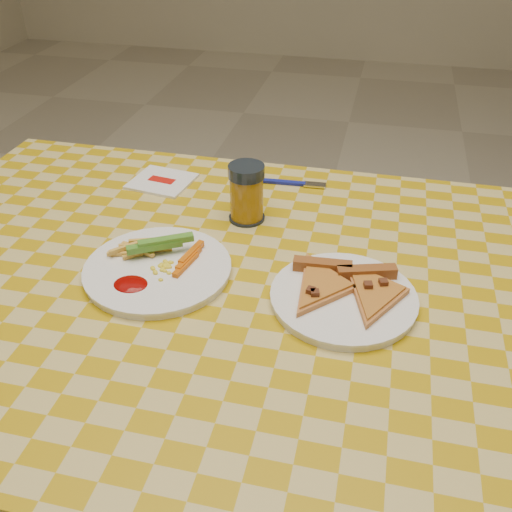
# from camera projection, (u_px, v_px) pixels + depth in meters

# --- Properties ---
(table) EXTENTS (1.28, 0.88, 0.76)m
(table) POSITION_uv_depth(u_px,v_px,m) (235.00, 315.00, 0.97)
(table) COLOR silver
(table) RESTS_ON ground
(plate_left) EXTENTS (0.29, 0.29, 0.01)m
(plate_left) POSITION_uv_depth(u_px,v_px,m) (158.00, 270.00, 0.94)
(plate_left) COLOR white
(plate_left) RESTS_ON table
(plate_right) EXTENTS (0.26, 0.26, 0.01)m
(plate_right) POSITION_uv_depth(u_px,v_px,m) (343.00, 299.00, 0.88)
(plate_right) COLOR white
(plate_right) RESTS_ON table
(fries_veggies) EXTENTS (0.17, 0.15, 0.04)m
(fries_veggies) POSITION_uv_depth(u_px,v_px,m) (155.00, 257.00, 0.94)
(fries_veggies) COLOR #F3AE4D
(fries_veggies) RESTS_ON plate_left
(pizza_slices) EXTENTS (0.22, 0.21, 0.02)m
(pizza_slices) POSITION_uv_depth(u_px,v_px,m) (346.00, 286.00, 0.88)
(pizza_slices) COLOR #CE833F
(pizza_slices) RESTS_ON plate_right
(drink_glass) EXTENTS (0.07, 0.07, 0.11)m
(drink_glass) POSITION_uv_depth(u_px,v_px,m) (247.00, 193.00, 1.05)
(drink_glass) COLOR black
(drink_glass) RESTS_ON table
(napkin) EXTENTS (0.14, 0.13, 0.01)m
(napkin) POSITION_uv_depth(u_px,v_px,m) (162.00, 181.00, 1.20)
(napkin) COLOR white
(napkin) RESTS_ON table
(fork) EXTENTS (0.15, 0.02, 0.01)m
(fork) POSITION_uv_depth(u_px,v_px,m) (292.00, 183.00, 1.20)
(fork) COLOR navy
(fork) RESTS_ON table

